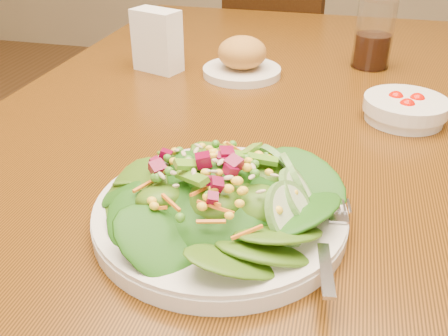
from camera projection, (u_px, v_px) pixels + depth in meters
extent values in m
cube|color=#67360B|center=(254.00, 108.00, 0.93)|extent=(0.90, 1.40, 0.04)
cylinder|color=black|center=(176.00, 126.00, 1.74)|extent=(0.07, 0.07, 0.71)
cylinder|color=black|center=(410.00, 151.00, 1.58)|extent=(0.07, 0.07, 0.71)
cube|color=black|center=(291.00, 64.00, 2.07)|extent=(0.54, 0.54, 0.04)
cylinder|color=black|center=(342.00, 110.00, 2.23)|extent=(0.04, 0.04, 0.41)
cylinder|color=black|center=(271.00, 93.00, 2.40)|extent=(0.04, 0.04, 0.41)
cylinder|color=black|center=(307.00, 140.00, 1.97)|extent=(0.04, 0.04, 0.41)
cylinder|color=black|center=(230.00, 119.00, 2.14)|extent=(0.04, 0.04, 0.41)
cube|color=black|center=(270.00, 12.00, 1.80)|extent=(0.39, 0.16, 0.46)
cylinder|color=silver|center=(220.00, 216.00, 0.59)|extent=(0.30, 0.30, 0.02)
ellipsoid|color=#1B3D0D|center=(220.00, 193.00, 0.57)|extent=(0.20, 0.20, 0.04)
cube|color=silver|center=(327.00, 238.00, 0.53)|extent=(0.05, 0.18, 0.01)
cylinder|color=silver|center=(242.00, 72.00, 1.03)|extent=(0.16, 0.16, 0.02)
ellipsoid|color=#B97A2E|center=(242.00, 52.00, 1.01)|extent=(0.10, 0.10, 0.07)
cylinder|color=silver|center=(405.00, 109.00, 0.83)|extent=(0.14, 0.14, 0.04)
sphere|color=#DF0B00|center=(417.00, 102.00, 0.83)|extent=(0.03, 0.03, 0.03)
sphere|color=#DF0B00|center=(395.00, 99.00, 0.84)|extent=(0.03, 0.03, 0.03)
sphere|color=#DF0B00|center=(407.00, 107.00, 0.81)|extent=(0.03, 0.03, 0.03)
cylinder|color=silver|center=(374.00, 34.00, 1.05)|extent=(0.08, 0.08, 0.14)
cylinder|color=black|center=(371.00, 51.00, 1.06)|extent=(0.07, 0.07, 0.07)
cube|color=white|center=(157.00, 41.00, 1.03)|extent=(0.11, 0.08, 0.13)
cube|color=white|center=(157.00, 36.00, 1.03)|extent=(0.09, 0.07, 0.11)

